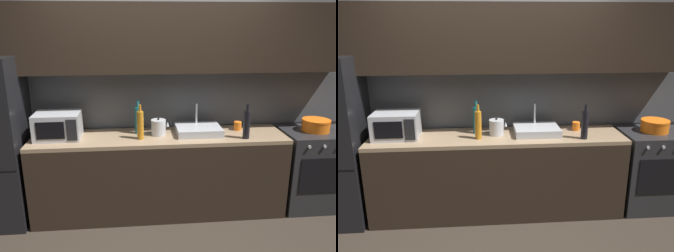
{
  "view_description": "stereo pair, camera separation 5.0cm",
  "coord_description": "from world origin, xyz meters",
  "views": [
    {
      "loc": [
        -0.25,
        -2.57,
        2.06
      ],
      "look_at": [
        0.09,
        0.9,
        1.0
      ],
      "focal_mm": 36.75,
      "sensor_mm": 36.0,
      "label": 1
    },
    {
      "loc": [
        -0.2,
        -2.57,
        2.06
      ],
      "look_at": [
        0.09,
        0.9,
        1.0
      ],
      "focal_mm": 36.75,
      "sensor_mm": 36.0,
      "label": 2
    }
  ],
  "objects": [
    {
      "name": "wine_bottle_dark",
      "position": [
        0.89,
        0.72,
        1.05
      ],
      "size": [
        0.07,
        0.07,
        0.36
      ],
      "color": "black",
      "rests_on": "counter_run"
    },
    {
      "name": "back_wall",
      "position": [
        0.0,
        1.2,
        1.55
      ],
      "size": [
        4.44,
        0.44,
        2.5
      ],
      "color": "slate",
      "rests_on": "ground"
    },
    {
      "name": "cooking_pot",
      "position": [
        1.74,
        0.9,
        0.97
      ],
      "size": [
        0.3,
        0.3,
        0.13
      ],
      "color": "orange",
      "rests_on": "oven_range"
    },
    {
      "name": "sink_basin",
      "position": [
        0.42,
        0.93,
        0.94
      ],
      "size": [
        0.48,
        0.38,
        0.3
      ],
      "color": "#ADAFB5",
      "rests_on": "counter_run"
    },
    {
      "name": "wine_bottle_amber",
      "position": [
        -0.2,
        0.81,
        1.05
      ],
      "size": [
        0.07,
        0.07,
        0.36
      ],
      "color": "#B27019",
      "rests_on": "counter_run"
    },
    {
      "name": "mug_orange",
      "position": [
        0.89,
        1.02,
        0.95
      ],
      "size": [
        0.08,
        0.08,
        0.09
      ],
      "primitive_type": "cylinder",
      "color": "orange",
      "rests_on": "counter_run"
    },
    {
      "name": "counter_run",
      "position": [
        0.0,
        0.9,
        0.45
      ],
      "size": [
        2.7,
        0.6,
        0.9
      ],
      "color": "black",
      "rests_on": "ground"
    },
    {
      "name": "kettle",
      "position": [
        -0.01,
        0.93,
        0.98
      ],
      "size": [
        0.19,
        0.16,
        0.19
      ],
      "color": "#B7BABF",
      "rests_on": "counter_run"
    },
    {
      "name": "wine_bottle_teal",
      "position": [
        -0.22,
        1.0,
        1.05
      ],
      "size": [
        0.07,
        0.07,
        0.37
      ],
      "color": "#19666B",
      "rests_on": "counter_run"
    },
    {
      "name": "microwave",
      "position": [
        -1.05,
        0.92,
        1.04
      ],
      "size": [
        0.46,
        0.35,
        0.27
      ],
      "color": "#A8AAAF",
      "rests_on": "counter_run"
    },
    {
      "name": "oven_range",
      "position": [
        1.69,
        0.9,
        0.45
      ],
      "size": [
        0.6,
        0.62,
        0.9
      ],
      "color": "#232326",
      "rests_on": "ground"
    }
  ]
}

